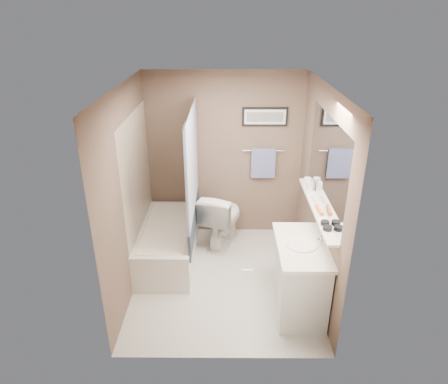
{
  "coord_description": "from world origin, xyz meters",
  "views": [
    {
      "loc": [
        0.03,
        -4.12,
        3.13
      ],
      "look_at": [
        0.0,
        0.15,
        1.15
      ],
      "focal_mm": 32.0,
      "sensor_mm": 36.0,
      "label": 1
    }
  ],
  "objects_px": {
    "candle_bowl_far": "(325,223)",
    "glass_jar": "(307,181)",
    "candle_bowl_near": "(327,228)",
    "hair_brush_front": "(319,210)",
    "soap_bottle": "(310,184)",
    "vanity": "(300,278)",
    "toilet": "(222,218)",
    "bathtub": "(169,243)"
  },
  "relations": [
    {
      "from": "bathtub",
      "to": "toilet",
      "type": "xyz_separation_m",
      "value": [
        0.72,
        0.42,
        0.16
      ]
    },
    {
      "from": "vanity",
      "to": "candle_bowl_far",
      "type": "bearing_deg",
      "value": -14.81
    },
    {
      "from": "hair_brush_front",
      "to": "glass_jar",
      "type": "xyz_separation_m",
      "value": [
        0.0,
        0.71,
        0.03
      ]
    },
    {
      "from": "candle_bowl_far",
      "to": "hair_brush_front",
      "type": "distance_m",
      "value": 0.29
    },
    {
      "from": "vanity",
      "to": "toilet",
      "type": "bearing_deg",
      "value": 124.85
    },
    {
      "from": "toilet",
      "to": "candle_bowl_near",
      "type": "height_order",
      "value": "candle_bowl_near"
    },
    {
      "from": "bathtub",
      "to": "glass_jar",
      "type": "xyz_separation_m",
      "value": [
        1.79,
        -0.02,
        0.92
      ]
    },
    {
      "from": "candle_bowl_far",
      "to": "bathtub",
      "type": "bearing_deg",
      "value": 150.34
    },
    {
      "from": "vanity",
      "to": "soap_bottle",
      "type": "xyz_separation_m",
      "value": [
        0.19,
        0.8,
        0.8
      ]
    },
    {
      "from": "candle_bowl_near",
      "to": "candle_bowl_far",
      "type": "distance_m",
      "value": 0.11
    },
    {
      "from": "candle_bowl_near",
      "to": "soap_bottle",
      "type": "height_order",
      "value": "soap_bottle"
    },
    {
      "from": "vanity",
      "to": "candle_bowl_near",
      "type": "relative_size",
      "value": 10.0
    },
    {
      "from": "vanity",
      "to": "hair_brush_front",
      "type": "distance_m",
      "value": 0.79
    },
    {
      "from": "toilet",
      "to": "candle_bowl_near",
      "type": "relative_size",
      "value": 9.17
    },
    {
      "from": "soap_bottle",
      "to": "hair_brush_front",
      "type": "bearing_deg",
      "value": -90.0
    },
    {
      "from": "bathtub",
      "to": "vanity",
      "type": "distance_m",
      "value": 1.87
    },
    {
      "from": "candle_bowl_far",
      "to": "glass_jar",
      "type": "bearing_deg",
      "value": 90.0
    },
    {
      "from": "bathtub",
      "to": "toilet",
      "type": "height_order",
      "value": "toilet"
    },
    {
      "from": "candle_bowl_far",
      "to": "glass_jar",
      "type": "height_order",
      "value": "glass_jar"
    },
    {
      "from": "candle_bowl_far",
      "to": "toilet",
      "type": "bearing_deg",
      "value": 126.64
    },
    {
      "from": "candle_bowl_near",
      "to": "candle_bowl_far",
      "type": "xyz_separation_m",
      "value": [
        0.0,
        0.11,
        0.0
      ]
    },
    {
      "from": "candle_bowl_far",
      "to": "soap_bottle",
      "type": "height_order",
      "value": "soap_bottle"
    },
    {
      "from": "bathtub",
      "to": "hair_brush_front",
      "type": "distance_m",
      "value": 2.12
    },
    {
      "from": "candle_bowl_far",
      "to": "glass_jar",
      "type": "relative_size",
      "value": 0.9
    },
    {
      "from": "soap_bottle",
      "to": "bathtub",
      "type": "bearing_deg",
      "value": 174.77
    },
    {
      "from": "bathtub",
      "to": "hair_brush_front",
      "type": "bearing_deg",
      "value": -21.98
    },
    {
      "from": "vanity",
      "to": "soap_bottle",
      "type": "distance_m",
      "value": 1.14
    },
    {
      "from": "toilet",
      "to": "vanity",
      "type": "relative_size",
      "value": 0.92
    },
    {
      "from": "toilet",
      "to": "candle_bowl_far",
      "type": "relative_size",
      "value": 9.17
    },
    {
      "from": "vanity",
      "to": "candle_bowl_near",
      "type": "distance_m",
      "value": 0.78
    },
    {
      "from": "soap_bottle",
      "to": "candle_bowl_near",
      "type": "bearing_deg",
      "value": -90.0
    },
    {
      "from": "bathtub",
      "to": "candle_bowl_far",
      "type": "xyz_separation_m",
      "value": [
        1.79,
        -1.02,
        0.89
      ]
    },
    {
      "from": "vanity",
      "to": "candle_bowl_near",
      "type": "bearing_deg",
      "value": -38.98
    },
    {
      "from": "hair_brush_front",
      "to": "soap_bottle",
      "type": "xyz_separation_m",
      "value": [
        0.0,
        0.57,
        0.06
      ]
    },
    {
      "from": "vanity",
      "to": "candle_bowl_near",
      "type": "xyz_separation_m",
      "value": [
        0.19,
        -0.16,
        0.73
      ]
    },
    {
      "from": "soap_bottle",
      "to": "candle_bowl_far",
      "type": "bearing_deg",
      "value": -90.0
    },
    {
      "from": "toilet",
      "to": "candle_bowl_near",
      "type": "distance_m",
      "value": 2.01
    },
    {
      "from": "candle_bowl_far",
      "to": "hair_brush_front",
      "type": "xyz_separation_m",
      "value": [
        0.0,
        0.29,
        0.0
      ]
    },
    {
      "from": "candle_bowl_near",
      "to": "soap_bottle",
      "type": "bearing_deg",
      "value": 90.0
    },
    {
      "from": "hair_brush_front",
      "to": "vanity",
      "type": "bearing_deg",
      "value": -128.97
    },
    {
      "from": "toilet",
      "to": "vanity",
      "type": "distance_m",
      "value": 1.63
    },
    {
      "from": "candle_bowl_near",
      "to": "hair_brush_front",
      "type": "bearing_deg",
      "value": 90.0
    }
  ]
}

